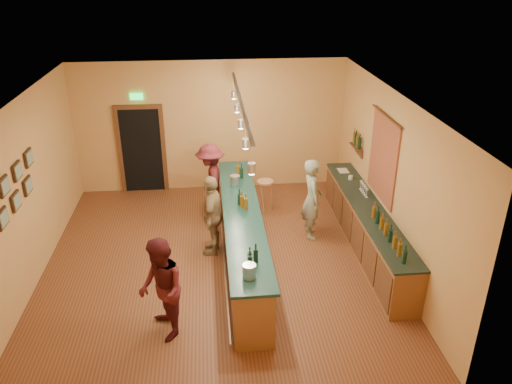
{
  "coord_description": "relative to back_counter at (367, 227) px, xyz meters",
  "views": [
    {
      "loc": [
        -0.07,
        -8.19,
        5.31
      ],
      "look_at": [
        0.77,
        0.2,
        1.35
      ],
      "focal_mm": 35.0,
      "sensor_mm": 36.0,
      "label": 1
    }
  ],
  "objects": [
    {
      "name": "pendant_track",
      "position": [
        -2.48,
        -0.18,
        2.5
      ],
      "size": [
        0.11,
        4.6,
        0.5
      ],
      "color": "silver",
      "rests_on": "ceiling"
    },
    {
      "name": "tapestry",
      "position": [
        0.26,
        0.22,
        1.36
      ],
      "size": [
        0.03,
        1.4,
        1.6
      ],
      "primitive_type": "cube",
      "color": "maroon",
      "rests_on": "wall_right"
    },
    {
      "name": "ceiling",
      "position": [
        -2.97,
        -0.18,
        2.71
      ],
      "size": [
        6.5,
        7.0,
        0.02
      ],
      "primitive_type": "cube",
      "color": "silver",
      "rests_on": "wall_back"
    },
    {
      "name": "bottle_shelf",
      "position": [
        0.2,
        1.72,
        1.18
      ],
      "size": [
        0.17,
        0.55,
        0.54
      ],
      "color": "#532A19",
      "rests_on": "wall_right"
    },
    {
      "name": "customer_c",
      "position": [
        -3.03,
        1.76,
        0.36
      ],
      "size": [
        0.65,
        1.11,
        1.69
      ],
      "primitive_type": "imported",
      "rotation": [
        0.0,
        0.0,
        -1.59
      ],
      "color": "#59191E",
      "rests_on": "floor"
    },
    {
      "name": "customer_a",
      "position": [
        -3.84,
        -2.14,
        0.34
      ],
      "size": [
        0.84,
        0.96,
        1.66
      ],
      "primitive_type": "imported",
      "rotation": [
        0.0,
        0.0,
        -1.27
      ],
      "color": "#59191E",
      "rests_on": "floor"
    },
    {
      "name": "bartender",
      "position": [
        -0.98,
        0.63,
        0.37
      ],
      "size": [
        0.42,
        0.63,
        1.71
      ],
      "primitive_type": "imported",
      "rotation": [
        0.0,
        0.0,
        1.56
      ],
      "color": "gray",
      "rests_on": "floor"
    },
    {
      "name": "tasting_bar",
      "position": [
        -2.48,
        -0.18,
        0.12
      ],
      "size": [
        0.73,
        5.1,
        1.38
      ],
      "color": "brown",
      "rests_on": "floor"
    },
    {
      "name": "wall_left",
      "position": [
        -6.22,
        -0.18,
        1.11
      ],
      "size": [
        0.02,
        7.0,
        3.2
      ],
      "primitive_type": "cube",
      "color": "#D4884F",
      "rests_on": "floor"
    },
    {
      "name": "picture_grid",
      "position": [
        -6.18,
        -0.93,
        1.46
      ],
      "size": [
        0.06,
        2.2,
        0.7
      ],
      "primitive_type": null,
      "color": "#382111",
      "rests_on": "wall_left"
    },
    {
      "name": "wall_right",
      "position": [
        0.28,
        -0.18,
        1.11
      ],
      "size": [
        0.02,
        7.0,
        3.2
      ],
      "primitive_type": "cube",
      "color": "#D4884F",
      "rests_on": "floor"
    },
    {
      "name": "doorway",
      "position": [
        -4.67,
        3.3,
        0.64
      ],
      "size": [
        1.15,
        0.09,
        2.48
      ],
      "color": "black",
      "rests_on": "wall_back"
    },
    {
      "name": "wall_back",
      "position": [
        -2.97,
        3.32,
        1.11
      ],
      "size": [
        6.5,
        0.02,
        3.2
      ],
      "primitive_type": "cube",
      "color": "#D4884F",
      "rests_on": "floor"
    },
    {
      "name": "floor",
      "position": [
        -2.97,
        -0.18,
        -0.49
      ],
      "size": [
        7.0,
        7.0,
        0.0
      ],
      "primitive_type": "plane",
      "color": "#583119",
      "rests_on": "ground"
    },
    {
      "name": "customer_b",
      "position": [
        -3.03,
        0.2,
        0.33
      ],
      "size": [
        0.56,
        1.01,
        1.63
      ],
      "primitive_type": "imported",
      "rotation": [
        0.0,
        0.0,
        -1.75
      ],
      "color": "#997A51",
      "rests_on": "floor"
    },
    {
      "name": "bar_stool",
      "position": [
        -1.81,
        1.81,
        0.14
      ],
      "size": [
        0.37,
        0.37,
        0.77
      ],
      "rotation": [
        0.0,
        0.0,
        -0.08
      ],
      "color": "#9D7247",
      "rests_on": "floor"
    },
    {
      "name": "back_counter",
      "position": [
        0.0,
        0.0,
        0.0
      ],
      "size": [
        0.6,
        4.55,
        1.27
      ],
      "color": "brown",
      "rests_on": "floor"
    },
    {
      "name": "wall_front",
      "position": [
        -2.97,
        -3.68,
        1.11
      ],
      "size": [
        6.5,
        0.02,
        3.2
      ],
      "primitive_type": "cube",
      "color": "#D4884F",
      "rests_on": "floor"
    }
  ]
}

